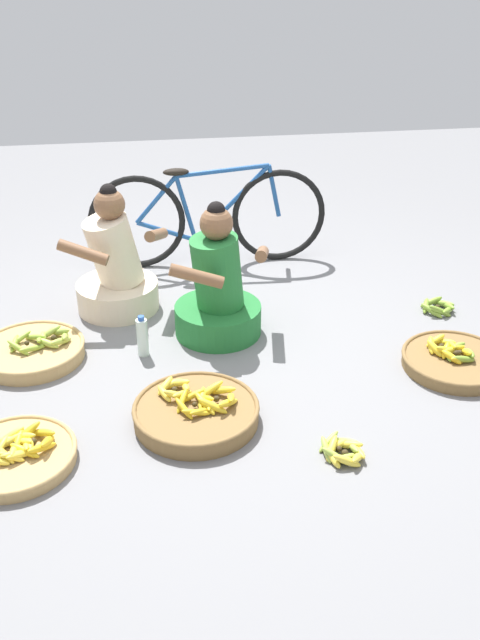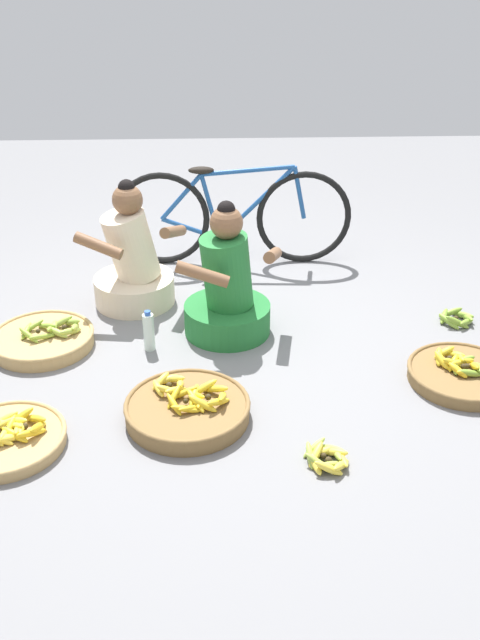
# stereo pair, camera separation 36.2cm
# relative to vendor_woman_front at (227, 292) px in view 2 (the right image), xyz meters

# --- Properties ---
(ground_plane) EXTENTS (10.00, 10.00, 0.00)m
(ground_plane) POSITION_rel_vendor_woman_front_xyz_m (0.05, -0.30, -0.27)
(ground_plane) COLOR slate
(vendor_woman_front) EXTENTS (0.64, 0.53, 0.83)m
(vendor_woman_front) POSITION_rel_vendor_woman_front_xyz_m (0.00, 0.00, 0.00)
(vendor_woman_front) COLOR #237233
(vendor_woman_front) RESTS_ON ground
(vendor_woman_behind) EXTENTS (0.68, 0.54, 0.83)m
(vendor_woman_behind) POSITION_rel_vendor_woman_front_xyz_m (-0.60, 0.41, 0.00)
(vendor_woman_behind) COLOR beige
(vendor_woman_behind) RESTS_ON ground
(bicycle_leaning) EXTENTS (1.70, 0.08, 0.73)m
(bicycle_leaning) POSITION_rel_vendor_woman_front_xyz_m (0.06, 1.04, 0.09)
(bicycle_leaning) COLOR black
(bicycle_leaning) RESTS_ON ground
(banana_basket_front_left) EXTENTS (0.56, 0.56, 0.14)m
(banana_basket_front_left) POSITION_rel_vendor_woman_front_xyz_m (-1.07, -1.05, -0.22)
(banana_basket_front_left) COLOR tan
(banana_basket_front_left) RESTS_ON ground
(banana_basket_near_bicycle) EXTENTS (0.59, 0.59, 0.14)m
(banana_basket_near_bicycle) POSITION_rel_vendor_woman_front_xyz_m (1.25, -0.59, -0.22)
(banana_basket_near_bicycle) COLOR brown
(banana_basket_near_bicycle) RESTS_ON ground
(banana_basket_front_center) EXTENTS (0.63, 0.63, 0.17)m
(banana_basket_front_center) POSITION_rel_vendor_woman_front_xyz_m (-0.22, -0.86, -0.21)
(banana_basket_front_center) COLOR brown
(banana_basket_front_center) RESTS_ON ground
(banana_basket_back_right) EXTENTS (0.60, 0.60, 0.16)m
(banana_basket_back_right) POSITION_rel_vendor_woman_front_xyz_m (-1.08, -0.13, -0.22)
(banana_basket_back_right) COLOR tan
(banana_basket_back_right) RESTS_ON ground
(loose_bananas_back_left) EXTENTS (0.24, 0.24, 0.10)m
(loose_bananas_back_left) POSITION_rel_vendor_woman_front_xyz_m (1.43, 0.05, -0.24)
(loose_bananas_back_left) COLOR olive
(loose_bananas_back_left) RESTS_ON ground
(loose_bananas_back_center) EXTENTS (0.23, 0.25, 0.09)m
(loose_bananas_back_center) POSITION_rel_vendor_woman_front_xyz_m (0.42, -1.23, -0.24)
(loose_bananas_back_center) COLOR #9EB747
(loose_bananas_back_center) RESTS_ON ground
(water_bottle) EXTENTS (0.06, 0.06, 0.25)m
(water_bottle) POSITION_rel_vendor_woman_front_xyz_m (-0.46, -0.19, -0.15)
(water_bottle) COLOR silver
(water_bottle) RESTS_ON ground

